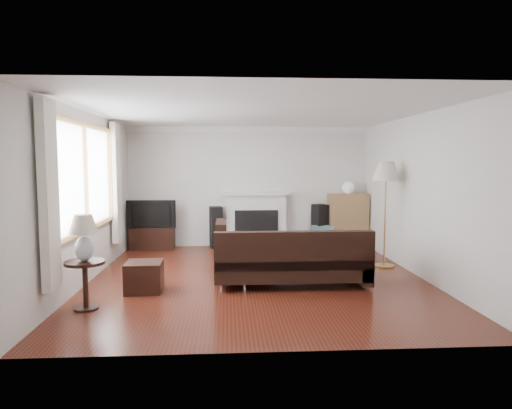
{
  "coord_description": "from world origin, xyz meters",
  "views": [
    {
      "loc": [
        -0.45,
        -6.82,
        1.75
      ],
      "look_at": [
        0.0,
        0.3,
        1.1
      ],
      "focal_mm": 32.0,
      "sensor_mm": 36.0,
      "label": 1
    }
  ],
  "objects": [
    {
      "name": "room",
      "position": [
        0.0,
        0.0,
        1.25
      ],
      "size": [
        5.1,
        5.6,
        2.54
      ],
      "color": "#501D11",
      "rests_on": "ground"
    },
    {
      "name": "window",
      "position": [
        -2.45,
        -0.2,
        1.55
      ],
      "size": [
        0.12,
        2.74,
        1.54
      ],
      "primitive_type": "cube",
      "color": "olive",
      "rests_on": "room"
    },
    {
      "name": "curtain_near",
      "position": [
        -2.4,
        -1.72,
        1.4
      ],
      "size": [
        0.1,
        0.35,
        2.1
      ],
      "primitive_type": "cube",
      "color": "silver",
      "rests_on": "room"
    },
    {
      "name": "curtain_far",
      "position": [
        -2.4,
        1.32,
        1.4
      ],
      "size": [
        0.1,
        0.35,
        2.1
      ],
      "primitive_type": "cube",
      "color": "silver",
      "rests_on": "room"
    },
    {
      "name": "fireplace",
      "position": [
        0.15,
        2.64,
        0.57
      ],
      "size": [
        1.4,
        0.26,
        1.15
      ],
      "primitive_type": "cube",
      "color": "white",
      "rests_on": "room"
    },
    {
      "name": "tv_stand",
      "position": [
        -1.99,
        2.5,
        0.22
      ],
      "size": [
        0.89,
        0.4,
        0.44
      ],
      "primitive_type": "cube",
      "color": "black",
      "rests_on": "ground"
    },
    {
      "name": "television",
      "position": [
        -1.98,
        2.5,
        0.73
      ],
      "size": [
        0.98,
        0.13,
        0.56
      ],
      "primitive_type": "imported",
      "color": "black",
      "rests_on": "tv_stand"
    },
    {
      "name": "speaker_left",
      "position": [
        -0.69,
        2.55,
        0.43
      ],
      "size": [
        0.29,
        0.33,
        0.85
      ],
      "primitive_type": "cube",
      "rotation": [
        0.0,
        0.0,
        0.2
      ],
      "color": "black",
      "rests_on": "ground"
    },
    {
      "name": "speaker_right",
      "position": [
        1.48,
        2.54,
        0.44
      ],
      "size": [
        0.34,
        0.37,
        0.89
      ],
      "primitive_type": "cube",
      "rotation": [
        0.0,
        0.0,
        0.39
      ],
      "color": "black",
      "rests_on": "ground"
    },
    {
      "name": "bookshelf",
      "position": [
        2.07,
        2.53,
        0.56
      ],
      "size": [
        0.81,
        0.38,
        1.11
      ],
      "primitive_type": "cube",
      "color": "#977246",
      "rests_on": "ground"
    },
    {
      "name": "globe_lamp",
      "position": [
        2.07,
        2.53,
        1.24
      ],
      "size": [
        0.25,
        0.25,
        0.25
      ],
      "primitive_type": "sphere",
      "color": "white",
      "rests_on": "bookshelf"
    },
    {
      "name": "sectional_sofa",
      "position": [
        0.46,
        -0.39,
        0.38
      ],
      "size": [
        2.38,
        1.74,
        0.77
      ],
      "primitive_type": "cube",
      "color": "black",
      "rests_on": "ground"
    },
    {
      "name": "coffee_table",
      "position": [
        0.66,
        0.8,
        0.21
      ],
      "size": [
        1.11,
        0.64,
        0.43
      ],
      "primitive_type": "cube",
      "rotation": [
        0.0,
        0.0,
        0.05
      ],
      "color": "#A5754E",
      "rests_on": "ground"
    },
    {
      "name": "footstool",
      "position": [
        -1.59,
        -0.64,
        0.2
      ],
      "size": [
        0.5,
        0.5,
        0.41
      ],
      "primitive_type": "cube",
      "rotation": [
        0.0,
        0.0,
        0.03
      ],
      "color": "black",
      "rests_on": "ground"
    },
    {
      "name": "floor_lamp",
      "position": [
        2.19,
        0.61,
        0.89
      ],
      "size": [
        0.57,
        0.57,
        1.79
      ],
      "primitive_type": "cube",
      "rotation": [
        0.0,
        0.0,
        -0.28
      ],
      "color": "#AA7A3B",
      "rests_on": "ground"
    },
    {
      "name": "side_table",
      "position": [
        -2.15,
        -1.37,
        0.29
      ],
      "size": [
        0.47,
        0.47,
        0.59
      ],
      "primitive_type": "cube",
      "color": "black",
      "rests_on": "ground"
    },
    {
      "name": "table_lamp",
      "position": [
        -2.15,
        -1.37,
        0.86
      ],
      "size": [
        0.34,
        0.34,
        0.55
      ],
      "primitive_type": "cube",
      "color": "silver",
      "rests_on": "side_table"
    }
  ]
}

